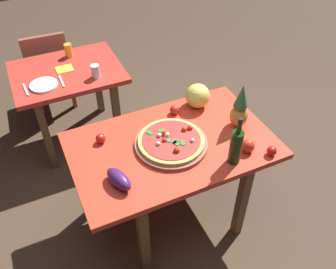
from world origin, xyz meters
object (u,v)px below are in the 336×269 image
(tomato_by_bottle, at_px, (175,110))
(melon, at_px, (198,96))
(display_table, at_px, (172,153))
(napkin_folded, at_px, (64,69))
(drinking_glass_juice, at_px, (68,50))
(drinking_glass_water, at_px, (95,71))
(dining_chair, at_px, (48,66))
(background_table, at_px, (69,83))
(wine_bottle, at_px, (236,146))
(tomato_near_board, at_px, (272,151))
(eggplant, at_px, (119,179))
(pineapple_left, at_px, (240,108))
(dinner_plate, at_px, (44,85))
(pizza, at_px, (171,140))
(bell_pepper, at_px, (248,146))
(knife_utensil, at_px, (62,81))
(pizza_board, at_px, (171,143))
(fork_utensil, at_px, (26,90))
(tomato_at_corner, at_px, (101,139))

(tomato_by_bottle, bearing_deg, melon, 3.77)
(display_table, xyz_separation_m, napkin_folded, (-0.43, 1.20, 0.09))
(drinking_glass_juice, height_order, drinking_glass_water, drinking_glass_juice)
(dining_chair, bearing_deg, display_table, 108.84)
(background_table, height_order, napkin_folded, napkin_folded)
(wine_bottle, bearing_deg, tomato_near_board, -12.14)
(eggplant, height_order, tomato_near_board, eggplant)
(wine_bottle, xyz_separation_m, pineapple_left, (0.21, 0.28, 0.02))
(display_table, xyz_separation_m, dinner_plate, (-0.64, 1.02, 0.10))
(pizza, height_order, bell_pepper, bell_pepper)
(pineapple_left, bearing_deg, pizza, 178.61)
(bell_pepper, bearing_deg, eggplant, 174.55)
(display_table, xyz_separation_m, pizza, (-0.01, -0.01, 0.13))
(dinner_plate, bearing_deg, napkin_folded, 41.16)
(pineapple_left, height_order, drinking_glass_water, pineapple_left)
(pineapple_left, bearing_deg, drinking_glass_juice, 120.29)
(melon, xyz_separation_m, drinking_glass_water, (-0.56, 0.68, -0.03))
(dining_chair, relative_size, napkin_folded, 6.07)
(dinner_plate, height_order, knife_utensil, dinner_plate)
(pizza_board, height_order, pineapple_left, pineapple_left)
(melon, height_order, fork_utensil, melon)
(wine_bottle, relative_size, drinking_glass_juice, 2.93)
(pizza_board, bearing_deg, pizza, 27.23)
(display_table, xyz_separation_m, tomato_by_bottle, (0.15, 0.27, 0.12))
(knife_utensil, bearing_deg, melon, -41.26)
(drinking_glass_water, bearing_deg, tomato_at_corner, -104.06)
(display_table, height_order, melon, melon)
(tomato_by_bottle, bearing_deg, knife_utensil, 130.85)
(pizza, bearing_deg, tomato_near_board, -32.89)
(background_table, relative_size, tomato_near_board, 14.28)
(tomato_by_bottle, distance_m, fork_utensil, 1.19)
(eggplant, relative_size, napkin_folded, 1.43)
(melon, xyz_separation_m, dinner_plate, (-0.98, 0.73, -0.08))
(eggplant, bearing_deg, drinking_glass_water, 80.19)
(tomato_by_bottle, distance_m, dinner_plate, 1.08)
(bell_pepper, bearing_deg, fork_utensil, 132.58)
(pineapple_left, distance_m, eggplant, 0.93)
(display_table, relative_size, fork_utensil, 7.34)
(bell_pepper, bearing_deg, tomato_at_corner, 150.35)
(wine_bottle, distance_m, melon, 0.59)
(fork_utensil, bearing_deg, pizza, -57.16)
(tomato_at_corner, relative_size, napkin_folded, 0.47)
(tomato_near_board, relative_size, napkin_folded, 0.45)
(pineapple_left, distance_m, drinking_glass_water, 1.22)
(bell_pepper, relative_size, fork_utensil, 0.52)
(display_table, distance_m, napkin_folded, 1.28)
(wine_bottle, xyz_separation_m, tomato_near_board, (0.24, -0.05, -0.10))
(tomato_by_bottle, xyz_separation_m, knife_utensil, (-0.65, 0.75, -0.03))
(bell_pepper, distance_m, tomato_by_bottle, 0.60)
(wine_bottle, relative_size, napkin_folded, 2.43)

